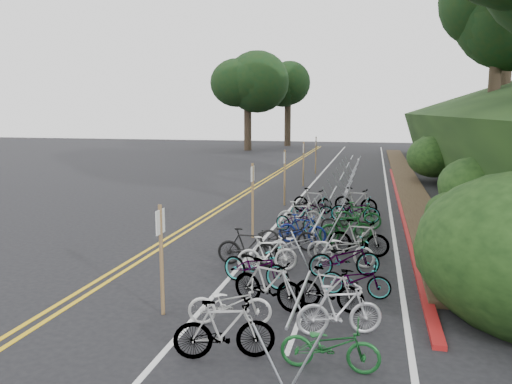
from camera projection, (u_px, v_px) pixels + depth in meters
ground at (179, 287)px, 11.98m from camera, size 120.00×120.00×0.00m
road_markings at (281, 209)px, 21.53m from camera, size 7.47×80.00×0.01m
red_curb at (401, 205)px, 22.19m from camera, size 0.25×28.00×0.10m
bike_rack_front at (300, 311)px, 8.56m from camera, size 1.09×2.68×1.06m
bike_racks_rest at (342, 182)px, 23.64m from camera, size 1.14×23.00×1.17m
signpost_near at (161, 252)px, 10.13m from camera, size 0.08×0.40×2.31m
signposts_rest at (295, 167)px, 25.06m from camera, size 0.08×18.40×2.50m
bike_front at (248, 247)px, 13.54m from camera, size 0.55×1.75×1.05m
bike_valet at (318, 240)px, 14.45m from camera, size 3.34×14.67×1.10m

